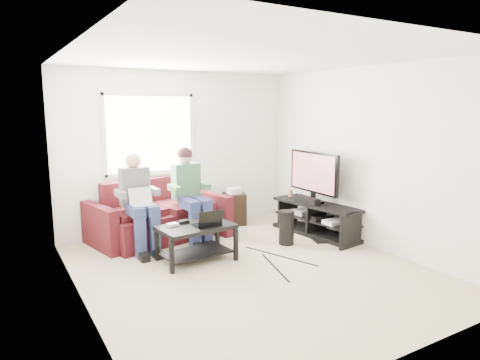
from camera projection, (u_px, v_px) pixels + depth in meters
name	position (u px, v px, depth m)	size (l,w,h in m)	color
floor	(251.00, 269.00, 5.40)	(4.50, 4.50, 0.00)	#C0B595
ceiling	(252.00, 57.00, 4.95)	(4.50, 4.50, 0.00)	white
wall_back	(179.00, 151.00, 7.08)	(4.50, 4.50, 0.00)	white
wall_front	(407.00, 203.00, 3.27)	(4.50, 4.50, 0.00)	white
wall_left	(78.00, 182.00, 4.17)	(4.50, 4.50, 0.00)	white
wall_right	(368.00, 158.00, 6.18)	(4.50, 4.50, 0.00)	white
window	(150.00, 134.00, 6.77)	(1.48, 0.04, 1.28)	white
sofa	(158.00, 218.00, 6.60)	(2.13, 1.24, 0.91)	#4F131C
person_left	(138.00, 197.00, 6.03)	(0.40, 0.70, 1.38)	navy
person_right	(190.00, 188.00, 6.44)	(0.40, 0.71, 1.42)	navy
laptop_silver	(142.00, 201.00, 5.88)	(0.32, 0.22, 0.24)	silver
coffee_table	(196.00, 235.00, 5.66)	(1.02, 0.68, 0.48)	black
laptop_black	(207.00, 217.00, 5.61)	(0.34, 0.24, 0.24)	black
controller_a	(173.00, 225.00, 5.59)	(0.14, 0.09, 0.04)	silver
controller_b	(184.00, 222.00, 5.74)	(0.14, 0.09, 0.04)	black
controller_c	(211.00, 218.00, 5.91)	(0.14, 0.09, 0.04)	gray
tv_stand	(316.00, 221.00, 6.84)	(0.67, 1.61, 0.51)	black
tv	(314.00, 174.00, 6.79)	(0.12, 1.10, 0.81)	black
soundbar	(307.00, 200.00, 6.80)	(0.12, 0.50, 0.10)	black
drink_cup	(290.00, 193.00, 7.29)	(0.08, 0.08, 0.12)	#9E6E44
console_white	(334.00, 222.00, 6.48)	(0.30, 0.22, 0.06)	silver
console_grey	(305.00, 212.00, 7.08)	(0.34, 0.26, 0.08)	gray
console_black	(319.00, 217.00, 6.78)	(0.38, 0.30, 0.07)	black
subwoofer	(287.00, 228.00, 6.35)	(0.22, 0.22, 0.51)	black
keyboard_floor	(316.00, 239.00, 6.60)	(0.14, 0.41, 0.02)	black
end_table	(234.00, 208.00, 7.45)	(0.36, 0.36, 0.64)	black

